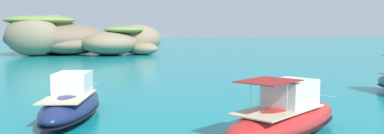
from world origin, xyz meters
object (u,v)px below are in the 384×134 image
object	(u,v)px
islet_large	(54,38)
motorboat_red	(286,117)
islet_small	(122,42)
motorboat_navy	(72,103)

from	to	relation	value
islet_large	motorboat_red	distance (m)	71.31
islet_large	islet_small	world-z (taller)	islet_large
motorboat_red	motorboat_navy	distance (m)	12.53
islet_small	motorboat_red	bearing A→B (deg)	-89.82
motorboat_navy	islet_large	bearing A→B (deg)	93.17
islet_small	motorboat_navy	distance (m)	59.31
islet_large	motorboat_navy	bearing A→B (deg)	-86.83
islet_small	motorboat_navy	size ratio (longest dim) A/B	2.12
islet_large	motorboat_red	size ratio (longest dim) A/B	2.38
islet_small	islet_large	bearing A→B (deg)	162.59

